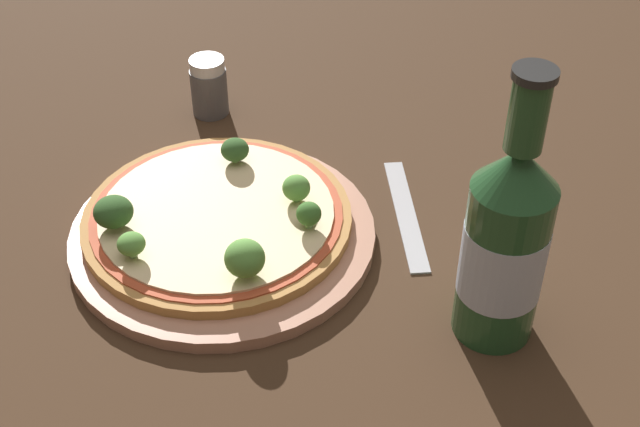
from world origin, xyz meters
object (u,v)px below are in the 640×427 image
(pizza, at_px, (217,217))
(pepper_shaker, at_px, (209,87))
(beer_bottle, at_px, (505,243))
(fork, at_px, (406,213))

(pizza, xyz_separation_m, pepper_shaker, (-0.00, 0.20, 0.01))
(beer_bottle, bearing_deg, pizza, 146.34)
(beer_bottle, relative_size, fork, 1.47)
(pizza, distance_m, pepper_shaker, 0.20)
(beer_bottle, bearing_deg, fork, 105.38)
(beer_bottle, xyz_separation_m, pepper_shaker, (-0.21, 0.35, -0.06))
(pizza, distance_m, fork, 0.17)
(beer_bottle, relative_size, pepper_shaker, 3.69)
(pizza, height_order, beer_bottle, beer_bottle)
(pepper_shaker, distance_m, fork, 0.27)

